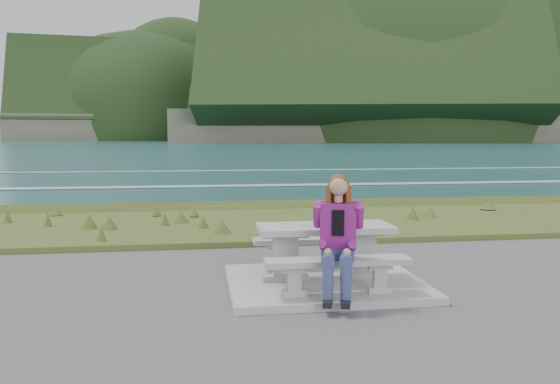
{
  "coord_description": "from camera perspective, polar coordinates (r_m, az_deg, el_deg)",
  "views": [
    {
      "loc": [
        -1.67,
        -7.08,
        2.05
      ],
      "look_at": [
        -0.43,
        1.2,
        1.18
      ],
      "focal_mm": 35.0,
      "sensor_mm": 36.0,
      "label": 1
    }
  ],
  "objects": [
    {
      "name": "concrete_slab",
      "position": [
        7.55,
        4.67,
        -9.46
      ],
      "size": [
        2.6,
        2.1,
        0.1
      ],
      "primitive_type": "cube",
      "color": "gray",
      "rests_on": "ground"
    },
    {
      "name": "picnic_table",
      "position": [
        7.4,
        4.71,
        -4.73
      ],
      "size": [
        1.8,
        0.75,
        0.75
      ],
      "color": "gray",
      "rests_on": "concrete_slab"
    },
    {
      "name": "bench_landward",
      "position": [
        6.79,
        6.05,
        -7.74
      ],
      "size": [
        1.8,
        0.35,
        0.45
      ],
      "color": "gray",
      "rests_on": "concrete_slab"
    },
    {
      "name": "bench_seaward",
      "position": [
        8.12,
        3.57,
        -5.45
      ],
      "size": [
        1.8,
        0.35,
        0.45
      ],
      "color": "gray",
      "rests_on": "concrete_slab"
    },
    {
      "name": "grass_verge",
      "position": [
        12.37,
        -0.59,
        -3.61
      ],
      "size": [
        160.0,
        4.5,
        0.22
      ],
      "primitive_type": "cube",
      "color": "#374A1B",
      "rests_on": "ground"
    },
    {
      "name": "shore_drop",
      "position": [
        15.22,
        -2.09,
        -1.82
      ],
      "size": [
        160.0,
        0.8,
        2.2
      ],
      "primitive_type": "cube",
      "color": "brown",
      "rests_on": "ground"
    },
    {
      "name": "ocean",
      "position": [
        32.44,
        -5.45,
        -0.8
      ],
      "size": [
        1600.0,
        1600.0,
        0.09
      ],
      "color": "#1D4E54",
      "rests_on": "ground"
    },
    {
      "name": "headland_range",
      "position": [
        448.45,
        17.01,
        6.69
      ],
      "size": [
        729.83,
        363.95,
        225.07
      ],
      "color": "brown",
      "rests_on": "ground"
    },
    {
      "name": "seated_woman",
      "position": [
        6.61,
        6.04,
        -6.38
      ],
      "size": [
        0.6,
        0.83,
        1.48
      ],
      "rotation": [
        0.0,
        0.0,
        -0.27
      ],
      "color": "navy",
      "rests_on": "concrete_slab"
    }
  ]
}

